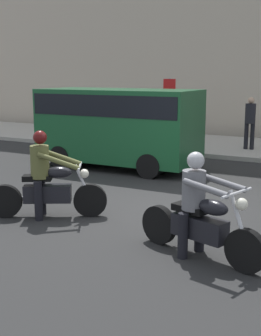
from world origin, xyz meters
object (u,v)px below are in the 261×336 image
Objects in this scene: pedestrian_bystander at (250,119)px; street_sign_post at (169,105)px; parked_van_forest_green at (118,123)px; motorcycle_with_rider_olive at (47,183)px; motorcycle_with_rider_gray at (199,215)px.

street_sign_post is at bearing -169.49° from pedestrian_bystander.
motorcycle_with_rider_olive is at bearing -77.02° from parked_van_forest_green.
pedestrian_bystander is at bearing 99.21° from motorcycle_with_rider_gray.
motorcycle_with_rider_olive is 8.84m from pedestrian_bystander.
parked_van_forest_green is at bearing 102.98° from motorcycle_with_rider_olive.
motorcycle_with_rider_gray is at bearing -9.16° from motorcycle_with_rider_olive.
parked_van_forest_green is at bearing -123.80° from pedestrian_bystander.
motorcycle_with_rider_olive reaches higher than motorcycle_with_rider_gray.
parked_van_forest_green is at bearing 129.24° from motorcycle_with_rider_gray.
street_sign_post reaches higher than parked_van_forest_green.
street_sign_post is 1.35× the size of pedestrian_bystander.
street_sign_post is at bearing 115.61° from motorcycle_with_rider_gray.
street_sign_post is at bearing 97.21° from motorcycle_with_rider_olive.
pedestrian_bystander is (1.64, 8.67, 0.48)m from motorcycle_with_rider_olive.
motorcycle_with_rider_olive is 8.29m from street_sign_post.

